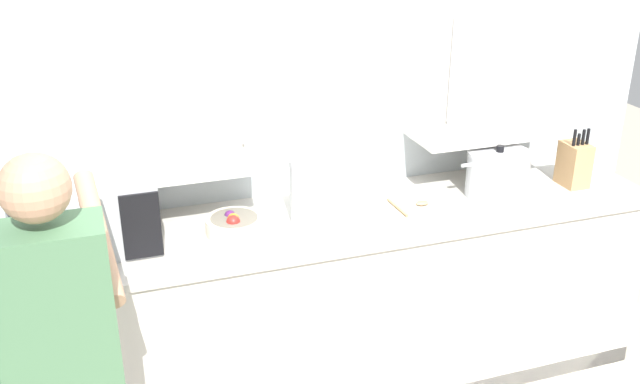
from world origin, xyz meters
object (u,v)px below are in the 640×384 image
(stock_pot, at_px, (498,174))
(thermos_flask, at_px, (299,191))
(knife_block, at_px, (574,164))
(microwave_oven, at_px, (81,215))
(person_figure, at_px, (64,357))
(fruit_bowl, at_px, (234,224))
(wooden_spoon, at_px, (411,205))

(stock_pot, bearing_deg, thermos_flask, 178.43)
(knife_block, bearing_deg, microwave_oven, 178.31)
(thermos_flask, relative_size, person_figure, 0.17)
(person_figure, bearing_deg, thermos_flask, 38.24)
(fruit_bowl, height_order, wooden_spoon, fruit_bowl)
(stock_pot, xyz_separation_m, knife_block, (0.43, -0.01, -0.00))
(stock_pot, height_order, knife_block, knife_block)
(knife_block, distance_m, person_figure, 2.54)
(person_figure, bearing_deg, microwave_oven, 84.01)
(wooden_spoon, xyz_separation_m, person_figure, (-1.54, -0.77, 0.04))
(knife_block, relative_size, person_figure, 0.18)
(fruit_bowl, height_order, person_figure, person_figure)
(thermos_flask, height_order, wooden_spoon, thermos_flask)
(wooden_spoon, bearing_deg, thermos_flask, 177.75)
(microwave_oven, distance_m, stock_pot, 1.91)
(fruit_bowl, distance_m, knife_block, 1.72)
(stock_pot, bearing_deg, microwave_oven, 178.17)
(knife_block, bearing_deg, fruit_bowl, 179.53)
(person_figure, bearing_deg, stock_pot, 21.03)
(microwave_oven, distance_m, thermos_flask, 0.92)
(thermos_flask, xyz_separation_m, person_figure, (-1.01, -0.79, -0.10))
(stock_pot, height_order, fruit_bowl, stock_pot)
(stock_pot, distance_m, thermos_flask, 0.99)
(fruit_bowl, relative_size, person_figure, 0.15)
(microwave_oven, bearing_deg, thermos_flask, -2.10)
(stock_pot, bearing_deg, person_figure, -158.97)
(microwave_oven, distance_m, fruit_bowl, 0.63)
(stock_pot, xyz_separation_m, wooden_spoon, (-0.45, 0.01, -0.10))
(knife_block, height_order, thermos_flask, knife_block)
(microwave_oven, bearing_deg, stock_pot, -1.83)
(thermos_flask, distance_m, wooden_spoon, 0.56)
(person_figure, bearing_deg, wooden_spoon, 26.55)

